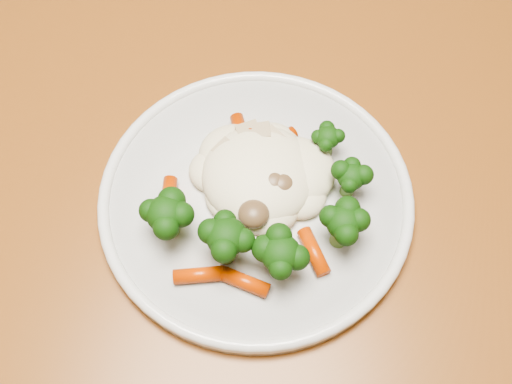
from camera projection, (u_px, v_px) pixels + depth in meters
dining_table at (282, 318)px, 0.60m from camera, size 1.27×0.85×0.75m
plate at (256, 200)px, 0.54m from camera, size 0.26×0.26×0.01m
meal at (261, 195)px, 0.52m from camera, size 0.18×0.17×0.05m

